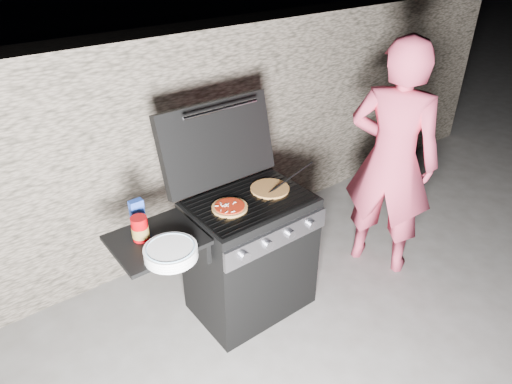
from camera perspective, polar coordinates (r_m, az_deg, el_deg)
ground at (r=3.51m, az=-0.67°, el=-13.71°), size 50.00×50.00×0.00m
stone_wall at (r=3.75m, az=-10.48°, el=5.61°), size 8.00×0.35×1.80m
gas_grill at (r=3.10m, az=-4.46°, el=-9.62°), size 1.34×0.79×0.91m
pizza_topped at (r=2.86m, az=-3.31°, el=-1.87°), size 0.23×0.23×0.03m
pizza_plain at (r=3.06m, az=1.75°, el=0.43°), size 0.34×0.34×0.01m
sauce_jar at (r=2.65m, az=-14.30°, el=-4.43°), size 0.10×0.10×0.15m
blue_carton at (r=2.76m, az=-14.62°, el=-2.56°), size 0.08×0.05×0.17m
plate_stack at (r=2.50m, az=-10.60°, el=-7.43°), size 0.33×0.33×0.07m
person at (r=3.55m, az=16.59°, el=3.76°), size 0.68×0.80×1.85m
tongs at (r=3.12m, az=4.30°, el=1.79°), size 0.45×0.06×0.09m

